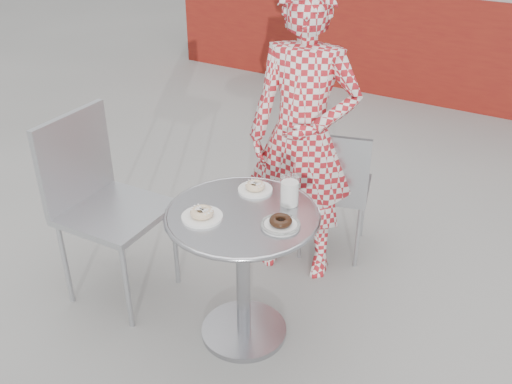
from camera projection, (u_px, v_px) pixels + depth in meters
The scene contains 9 objects.
ground at pixel (241, 337), 2.76m from camera, with size 60.00×60.00×0.00m, color #9F9D98.
bistro_table at pixel (243, 245), 2.53m from camera, with size 0.68×0.68×0.69m.
chair_far at pixel (333, 212), 3.30m from camera, with size 0.47×0.47×0.79m.
chair_left at pixel (118, 244), 2.92m from camera, with size 0.49×0.48×0.97m.
seated_person at pixel (303, 138), 2.89m from camera, with size 0.57×0.38×1.57m, color #A61920.
plate_far at pixel (255, 187), 2.61m from camera, with size 0.16×0.16×0.04m.
plate_near at pixel (202, 214), 2.40m from camera, with size 0.18×0.18×0.04m.
plate_checker at pixel (281, 223), 2.35m from camera, with size 0.17×0.17×0.04m.
milk_cup at pixel (290, 192), 2.48m from camera, with size 0.08×0.08×0.13m.
Camera 1 is at (1.12, -1.72, 1.97)m, focal length 40.00 mm.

